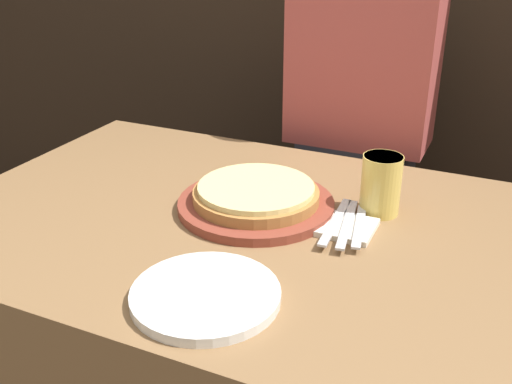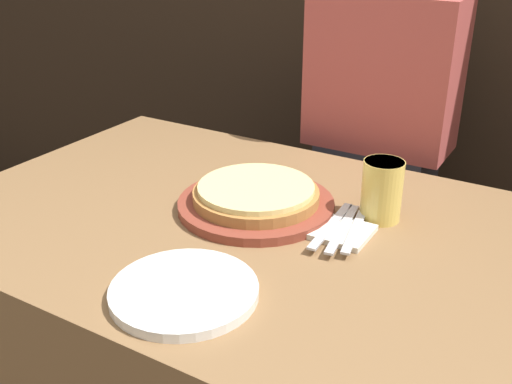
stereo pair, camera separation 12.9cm
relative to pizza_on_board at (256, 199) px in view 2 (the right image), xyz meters
name	(u,v)px [view 2 (the right image)]	position (x,y,z in m)	size (l,w,h in m)	color
dining_table	(262,369)	(0.05, -0.06, -0.41)	(1.40, 0.87, 0.76)	olive
pizza_on_board	(256,199)	(0.00, 0.00, 0.00)	(0.34, 0.34, 0.06)	brown
beer_glass	(382,188)	(0.25, 0.09, 0.05)	(0.08, 0.08, 0.13)	#E5C65B
dinner_plate	(184,291)	(0.06, -0.34, -0.02)	(0.25, 0.25, 0.02)	white
napkin_stack	(342,232)	(0.21, -0.01, -0.02)	(0.11, 0.11, 0.01)	silver
fork	(331,225)	(0.18, -0.01, -0.01)	(0.03, 0.21, 0.00)	silver
dinner_knife	(343,228)	(0.21, -0.01, -0.01)	(0.05, 0.21, 0.00)	silver
spoon	(354,231)	(0.23, -0.01, -0.01)	(0.05, 0.18, 0.00)	silver
diner_person	(375,168)	(0.07, 0.57, -0.12)	(0.40, 0.20, 1.36)	#33333D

